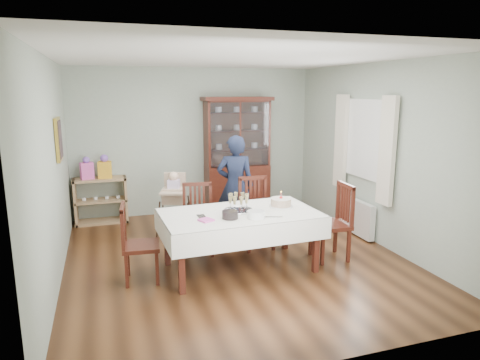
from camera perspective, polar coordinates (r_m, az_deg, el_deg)
name	(u,v)px	position (r m, az deg, el deg)	size (l,w,h in m)	color
floor	(235,257)	(6.08, -0.71, -10.29)	(5.00, 5.00, 0.00)	#593319
room_shell	(223,132)	(6.16, -2.22, 6.40)	(5.00, 5.00, 5.00)	#9EAA99
dining_table	(240,240)	(5.60, -0.02, -8.05)	(2.04, 1.23, 0.76)	#451D11
china_cabinet	(237,153)	(8.09, -0.39, 3.57)	(1.30, 0.48, 2.18)	#451D11
sideboard	(101,200)	(7.89, -18.04, -2.60)	(0.90, 0.38, 0.80)	tan
picture_frame	(58,139)	(6.23, -23.06, 5.02)	(0.04, 0.48, 0.58)	gold
window	(366,139)	(6.92, 16.42, 5.23)	(0.04, 1.02, 1.22)	white
curtain_left	(387,151)	(6.39, 19.03, 3.66)	(0.07, 0.30, 1.55)	silver
curtain_right	(341,141)	(7.41, 13.30, 5.04)	(0.07, 0.30, 1.55)	silver
radiator	(358,217)	(7.13, 15.43, -4.80)	(0.10, 0.80, 0.55)	white
chair_far_left	(199,233)	(6.19, -5.55, -7.01)	(0.51, 0.51, 0.99)	#451D11
chair_far_right	(257,227)	(6.38, 2.22, -6.26)	(0.47, 0.47, 1.03)	#451D11
chair_end_left	(140,258)	(5.43, -13.16, -10.13)	(0.47, 0.47, 0.96)	#451D11
chair_end_right	(331,237)	(6.08, 12.02, -7.40)	(0.49, 0.49, 1.05)	#451D11
woman	(235,186)	(6.77, -0.63, -0.79)	(0.59, 0.39, 1.62)	black
high_chair	(175,211)	(6.90, -8.71, -4.11)	(0.59, 0.59, 1.04)	black
champagne_tray	(239,206)	(5.53, -0.19, -3.46)	(0.37, 0.37, 0.23)	silver
birthday_cake	(281,203)	(5.75, 5.47, -3.03)	(0.32, 0.32, 0.22)	white
plate_stack_dark	(230,215)	(5.22, -1.33, -4.65)	(0.20, 0.20, 0.10)	black
plate_stack_white	(256,215)	(5.24, 2.13, -4.62)	(0.21, 0.21, 0.09)	white
napkin_stack	(206,220)	(5.15, -4.54, -5.35)	(0.15, 0.15, 0.02)	#E253B0
cutlery	(198,217)	(5.31, -5.56, -4.88)	(0.12, 0.17, 0.01)	silver
cake_knife	(270,217)	(5.29, 4.03, -4.92)	(0.31, 0.03, 0.01)	silver
gift_bag_pink	(87,169)	(7.75, -19.75, 1.38)	(0.24, 0.18, 0.39)	#E253B0
gift_bag_orange	(105,168)	(7.75, -17.59, 1.59)	(0.24, 0.18, 0.41)	gold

